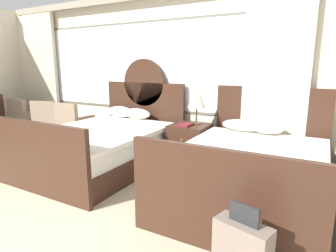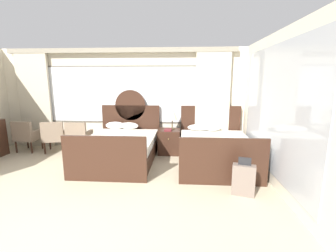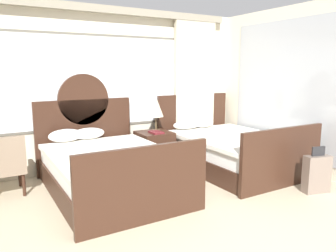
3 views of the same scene
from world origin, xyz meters
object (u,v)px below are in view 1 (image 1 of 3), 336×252
object	(u,v)px
armchair_by_window_centre	(50,119)
armchair_by_window_right	(25,116)
bed_near_mirror	(251,168)
armchair_by_window_left	(73,122)
nightstand_between_beds	(190,144)
table_lamp_on_nightstand	(197,97)
book_on_nightstand	(185,125)
bed_near_window	(106,144)

from	to	relation	value
armchair_by_window_centre	armchair_by_window_right	bearing A→B (deg)	-179.85
bed_near_mirror	armchair_by_window_left	distance (m)	3.45
nightstand_between_beds	table_lamp_on_nightstand	distance (m)	0.74
book_on_nightstand	bed_near_mirror	bearing A→B (deg)	-26.50
armchair_by_window_left	armchair_by_window_centre	bearing A→B (deg)	179.82
armchair_by_window_left	armchair_by_window_right	size ratio (longest dim) A/B	1.00
bed_near_mirror	armchair_by_window_right	distance (m)	4.85
nightstand_between_beds	bed_near_mirror	bearing A→B (deg)	-31.43
bed_near_window	table_lamp_on_nightstand	world-z (taller)	bed_near_window
armchair_by_window_right	armchair_by_window_left	bearing A→B (deg)	-0.00
bed_near_window	armchair_by_window_centre	world-z (taller)	bed_near_window
table_lamp_on_nightstand	armchair_by_window_left	size ratio (longest dim) A/B	0.73
nightstand_between_beds	armchair_by_window_right	size ratio (longest dim) A/B	0.75
book_on_nightstand	armchair_by_window_left	world-z (taller)	armchair_by_window_left
bed_near_window	armchair_by_window_right	size ratio (longest dim) A/B	2.76
nightstand_between_beds	armchair_by_window_centre	world-z (taller)	armchair_by_window_centre
book_on_nightstand	armchair_by_window_right	bearing A→B (deg)	-179.79
table_lamp_on_nightstand	armchair_by_window_left	world-z (taller)	table_lamp_on_nightstand
nightstand_between_beds	book_on_nightstand	size ratio (longest dim) A/B	2.38
armchair_by_window_left	bed_near_mirror	bearing A→B (deg)	-8.88
bed_near_mirror	armchair_by_window_centre	size ratio (longest dim) A/B	2.76
nightstand_between_beds	armchair_by_window_left	xyz separation A→B (m)	(-2.33, -0.12, 0.14)
bed_near_mirror	nightstand_between_beds	size ratio (longest dim) A/B	3.67
table_lamp_on_nightstand	book_on_nightstand	xyz separation A→B (m)	(-0.10, -0.19, -0.40)
nightstand_between_beds	armchair_by_window_left	distance (m)	2.34
bed_near_mirror	nightstand_between_beds	distance (m)	1.26
armchair_by_window_left	armchair_by_window_right	world-z (taller)	same
bed_near_mirror	table_lamp_on_nightstand	size ratio (longest dim) A/B	3.76
book_on_nightstand	armchair_by_window_centre	world-z (taller)	armchair_by_window_centre
bed_near_window	armchair_by_window_centre	bearing A→B (deg)	164.30
nightstand_between_beds	armchair_by_window_centre	xyz separation A→B (m)	(-2.99, -0.12, 0.14)
bed_near_window	armchair_by_window_right	distance (m)	2.72
bed_near_mirror	armchair_by_window_left	xyz separation A→B (m)	(-3.41, 0.53, 0.11)
bed_near_mirror	armchair_by_window_left	size ratio (longest dim) A/B	2.76
nightstand_between_beds	bed_near_window	bearing A→B (deg)	-148.73
bed_near_mirror	armchair_by_window_left	world-z (taller)	bed_near_mirror
bed_near_mirror	book_on_nightstand	size ratio (longest dim) A/B	8.73
nightstand_between_beds	armchair_by_window_right	bearing A→B (deg)	-178.12
armchair_by_window_left	bed_near_window	bearing A→B (deg)	-23.04
armchair_by_window_centre	bed_near_window	bearing A→B (deg)	-15.70
book_on_nightstand	table_lamp_on_nightstand	bearing A→B (deg)	62.69
bed_near_window	bed_near_mirror	bearing A→B (deg)	0.03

